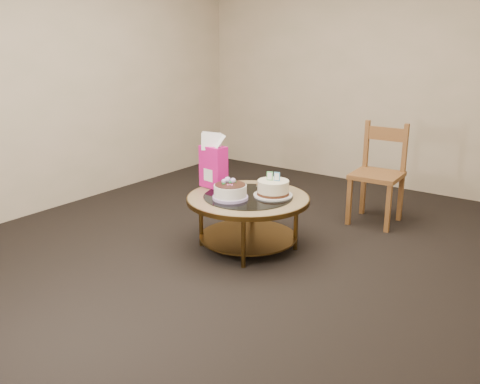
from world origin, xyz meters
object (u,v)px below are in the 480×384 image
Objects in this scene: decorated_cake at (230,192)px; cream_cake at (273,188)px; dining_chair at (378,173)px; coffee_table at (248,205)px; gift_bag at (213,161)px.

decorated_cake is 0.36m from cream_cake.
cream_cake is at bearing -115.24° from dining_chair.
dining_chair is (0.69, 1.41, -0.04)m from decorated_cake.
dining_chair is (0.62, 1.26, 0.10)m from coffee_table.
cream_cake is (0.24, 0.27, 0.01)m from decorated_cake.
decorated_cake is 1.57m from dining_chair.
coffee_table is 1.40m from dining_chair.
gift_bag is (-0.40, 0.04, 0.31)m from coffee_table.
gift_bag is at bearing -133.32° from dining_chair.
coffee_table is 0.25m from cream_cake.
cream_cake reaches higher than decorated_cake.
gift_bag is 0.50× the size of dining_chair.
dining_chair reaches higher than decorated_cake.
dining_chair is at bearing 63.83° from decorated_cake.
dining_chair is at bearing 50.28° from cream_cake.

